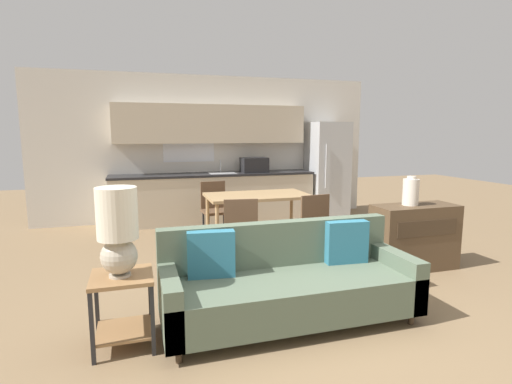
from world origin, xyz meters
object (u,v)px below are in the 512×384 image
(table_lamp, at_px, (118,230))
(credenza, at_px, (414,237))
(dining_chair_near_left, at_px, (240,229))
(dining_chair_near_right, at_px, (310,224))
(vase, at_px, (411,192))
(dining_table, at_px, (258,199))
(refrigerator, at_px, (327,169))
(couch, at_px, (287,283))
(side_table, at_px, (123,299))
(dining_chair_far_left, at_px, (215,207))

(table_lamp, bearing_deg, credenza, 14.71)
(dining_chair_near_left, bearing_deg, dining_chair_near_right, -169.84)
(vase, bearing_deg, table_lamp, -164.58)
(dining_table, relative_size, dining_chair_near_left, 1.65)
(refrigerator, xyz_separation_m, dining_table, (-2.02, -1.83, -0.22))
(couch, relative_size, table_lamp, 3.23)
(dining_chair_near_left, bearing_deg, side_table, 56.04)
(refrigerator, height_order, dining_chair_near_left, refrigerator)
(refrigerator, bearing_deg, credenza, -98.20)
(side_table, relative_size, dining_chair_far_left, 0.65)
(table_lamp, xyz_separation_m, dining_chair_near_left, (1.33, 1.50, -0.45))
(vase, relative_size, dining_chair_far_left, 0.40)
(dining_table, relative_size, credenza, 1.41)
(dining_table, bearing_deg, refrigerator, 42.22)
(vase, distance_m, dining_chair_near_left, 2.10)
(dining_chair_far_left, bearing_deg, vase, -51.34)
(credenza, bearing_deg, refrigerator, 81.80)
(dining_chair_near_right, height_order, dining_chair_near_left, same)
(refrigerator, bearing_deg, dining_chair_far_left, -156.61)
(refrigerator, distance_m, table_lamp, 5.62)
(dining_chair_near_left, bearing_deg, table_lamp, 56.25)
(side_table, bearing_deg, couch, 1.96)
(table_lamp, bearing_deg, side_table, 65.71)
(dining_chair_far_left, bearing_deg, refrigerator, 19.56)
(refrigerator, xyz_separation_m, couch, (-2.44, -4.05, -0.59))
(side_table, distance_m, vase, 3.44)
(refrigerator, distance_m, dining_table, 2.74)
(side_table, distance_m, dining_chair_near_left, 1.98)
(refrigerator, bearing_deg, dining_table, -137.78)
(credenza, height_order, dining_chair_near_right, dining_chair_near_right)
(dining_table, height_order, credenza, credenza)
(side_table, xyz_separation_m, table_lamp, (-0.01, -0.02, 0.55))
(refrigerator, height_order, couch, refrigerator)
(couch, distance_m, dining_chair_far_left, 2.98)
(dining_table, xyz_separation_m, dining_chair_near_right, (0.47, -0.75, -0.22))
(couch, relative_size, side_table, 3.82)
(refrigerator, xyz_separation_m, dining_chair_far_left, (-2.49, -1.08, -0.44))
(credenza, bearing_deg, couch, -157.66)
(dining_chair_far_left, bearing_deg, side_table, -117.48)
(couch, distance_m, credenza, 2.13)
(vase, bearing_deg, dining_chair_far_left, 132.48)
(credenza, bearing_deg, dining_table, 137.97)
(couch, height_order, side_table, couch)
(side_table, xyz_separation_m, credenza, (3.34, 0.86, 0.01))
(side_table, xyz_separation_m, dining_chair_near_left, (1.32, 1.47, 0.10))
(dining_chair_far_left, bearing_deg, table_lamp, -117.48)
(vase, height_order, dining_chair_far_left, vase)
(dining_chair_near_right, bearing_deg, dining_chair_far_left, -64.83)
(dining_chair_far_left, bearing_deg, credenza, -50.73)
(vase, relative_size, dining_chair_near_right, 0.40)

